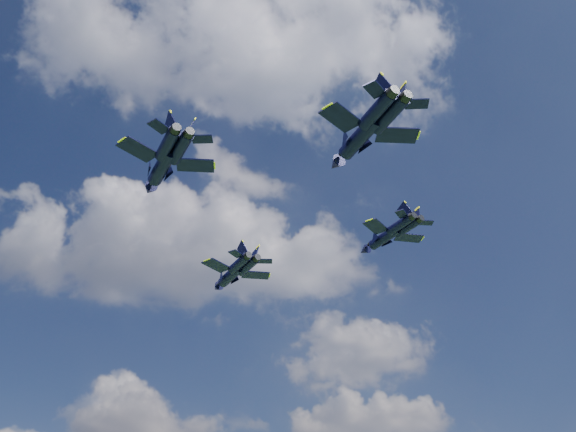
# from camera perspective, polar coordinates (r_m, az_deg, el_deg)

# --- Properties ---
(jet_lead) EXTENTS (11.60, 15.68, 3.79)m
(jet_lead) POSITION_cam_1_polar(r_m,az_deg,el_deg) (109.45, -5.19, -5.31)
(jet_lead) COLOR black
(jet_left) EXTENTS (12.56, 17.22, 4.12)m
(jet_left) POSITION_cam_1_polar(r_m,az_deg,el_deg) (88.24, -11.22, 4.21)
(jet_left) COLOR black
(jet_right) EXTENTS (10.92, 14.53, 3.55)m
(jet_right) POSITION_cam_1_polar(r_m,az_deg,el_deg) (103.67, 8.44, -1.95)
(jet_right) COLOR black
(jet_slot) EXTENTS (12.78, 17.62, 4.19)m
(jet_slot) POSITION_cam_1_polar(r_m,az_deg,el_deg) (80.89, 6.22, 6.82)
(jet_slot) COLOR black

